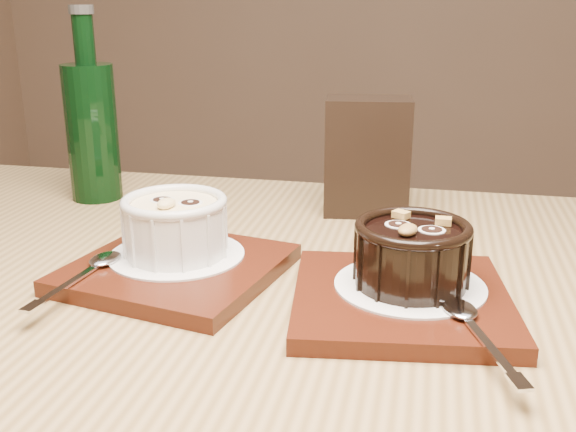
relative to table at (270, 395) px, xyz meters
name	(u,v)px	position (x,y,z in m)	size (l,w,h in m)	color
table	(270,395)	(0.00, 0.00, 0.00)	(1.22, 0.82, 0.75)	olive
tray_left	(177,269)	(-0.10, 0.04, 0.10)	(0.18, 0.18, 0.01)	#44180B
doily_left	(177,254)	(-0.11, 0.05, 0.11)	(0.13, 0.13, 0.00)	white
ramekin_white	(175,223)	(-0.11, 0.05, 0.14)	(0.10, 0.10, 0.06)	silver
spoon_left	(84,273)	(-0.17, -0.01, 0.11)	(0.03, 0.13, 0.01)	silver
tray_right	(401,300)	(0.11, 0.02, 0.10)	(0.18, 0.18, 0.01)	#44180B
doily_right	(410,285)	(0.12, 0.03, 0.11)	(0.13, 0.13, 0.00)	white
ramekin_dark	(412,251)	(0.12, 0.03, 0.14)	(0.10, 0.10, 0.06)	black
spoon_right	(477,329)	(0.17, -0.04, 0.11)	(0.03, 0.13, 0.01)	silver
condiment_stand	(367,157)	(0.05, 0.28, 0.16)	(0.10, 0.06, 0.14)	black
green_bottle	(92,127)	(-0.30, 0.26, 0.18)	(0.06, 0.06, 0.24)	black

